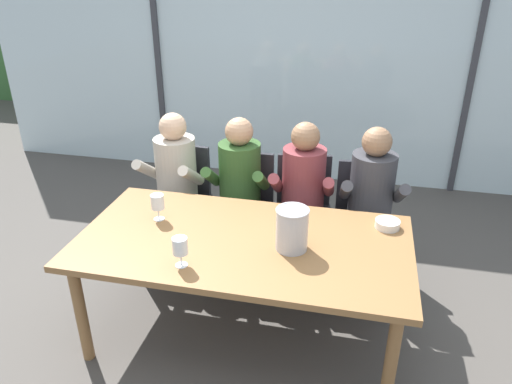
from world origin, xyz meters
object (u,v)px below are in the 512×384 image
chair_left_of_center (245,201)px  chair_center (303,204)px  person_olive_shirt (238,186)px  wine_glass_by_left_taster (158,203)px  person_beige_jumper (172,180)px  dining_table (243,249)px  person_maroon_top (302,193)px  ice_bucket_primary (292,229)px  chair_right_of_center (364,212)px  person_charcoal_jacket (372,199)px  chair_near_curtain (182,191)px  wine_glass_near_bucket (180,247)px  tasting_bowl (387,224)px

chair_left_of_center → chair_center: 0.46m
person_olive_shirt → wine_glass_by_left_taster: 0.77m
chair_left_of_center → chair_center: size_ratio=1.00×
chair_center → person_beige_jumper: 1.04m
chair_left_of_center → wine_glass_by_left_taster: bearing=-116.0°
chair_left_of_center → person_olive_shirt: size_ratio=0.74×
dining_table → person_beige_jumper: size_ratio=1.65×
person_olive_shirt → person_maroon_top: 0.49m
person_beige_jumper → ice_bucket_primary: person_beige_jumper is taller
ice_bucket_primary → chair_right_of_center: bearing=66.7°
person_beige_jumper → person_maroon_top: size_ratio=1.00×
person_maroon_top → ice_bucket_primary: size_ratio=4.70×
wine_glass_by_left_taster → person_beige_jumper: bearing=105.1°
chair_center → dining_table: bearing=-112.5°
chair_center → chair_left_of_center: bearing=177.4°
person_charcoal_jacket → ice_bucket_primary: (-0.45, -0.82, 0.17)m
chair_left_of_center → person_charcoal_jacket: 0.99m
dining_table → person_charcoal_jacket: person_charcoal_jacket is taller
chair_right_of_center → ice_bucket_primary: (-0.41, -0.95, 0.34)m
chair_near_curtain → ice_bucket_primary: size_ratio=3.46×
chair_left_of_center → wine_glass_near_bucket: (-0.05, -1.24, 0.33)m
chair_center → chair_right_of_center: same height
person_beige_jumper → chair_center: bearing=14.0°
person_beige_jumper → chair_near_curtain: bearing=93.1°
person_beige_jumper → person_olive_shirt: same height
person_beige_jumper → wine_glass_near_bucket: bearing=-60.7°
chair_center → person_olive_shirt: size_ratio=0.74×
person_charcoal_jacket → person_olive_shirt: bearing=175.6°
chair_near_curtain → person_beige_jumper: (-0.01, -0.16, 0.17)m
chair_right_of_center → wine_glass_by_left_taster: bearing=-153.3°
person_olive_shirt → ice_bucket_primary: 1.00m
tasting_bowl → person_beige_jumper: bearing=164.3°
chair_left_of_center → person_beige_jumper: person_beige_jumper is taller
chair_near_curtain → person_charcoal_jacket: size_ratio=0.74×
person_olive_shirt → person_maroon_top: size_ratio=1.00×
chair_center → person_charcoal_jacket: person_charcoal_jacket is taller
person_olive_shirt → wine_glass_by_left_taster: size_ratio=6.95×
dining_table → person_beige_jumper: bearing=134.3°
chair_near_curtain → chair_right_of_center: 1.47m
person_olive_shirt → person_charcoal_jacket: same height
person_maroon_top → chair_left_of_center: bearing=163.8°
person_maroon_top → person_charcoal_jacket: same height
person_olive_shirt → person_beige_jumper: bearing=178.4°
person_beige_jumper → person_charcoal_jacket: same height
chair_left_of_center → person_olive_shirt: 0.21m
person_olive_shirt → wine_glass_near_bucket: person_olive_shirt is taller
person_beige_jumper → tasting_bowl: bearing=-10.6°
person_beige_jumper → wine_glass_by_left_taster: (0.18, -0.67, 0.16)m
tasting_bowl → ice_bucket_primary: bearing=-146.0°
person_charcoal_jacket → wine_glass_near_bucket: person_charcoal_jacket is taller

